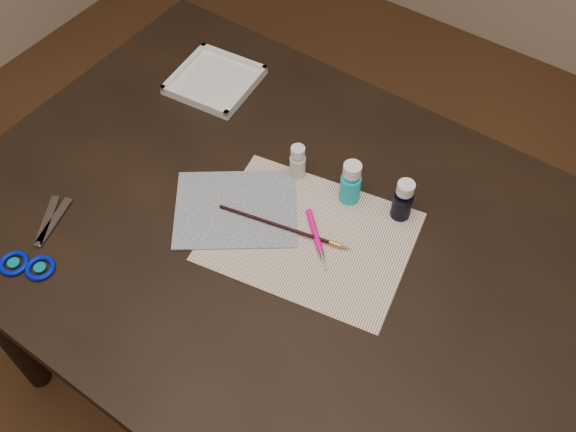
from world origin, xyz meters
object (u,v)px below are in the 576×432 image
Objects in this scene: paint_bottle_navy at (403,200)px; paint_bottle_cyan at (351,183)px; paper at (310,236)px; palette_tray at (215,80)px; scissors at (38,236)px; paint_bottle_white at (298,162)px; canvas at (236,209)px.

paint_bottle_cyan is at bearing -167.81° from paint_bottle_navy.
paper is 0.48m from palette_tray.
scissors is 0.53m from palette_tray.
paint_bottle_cyan is at bearing 3.31° from paint_bottle_white.
scissors is at bearing -134.88° from canvas.
paper is at bearing -85.49° from scissors.
paper is 2.11× the size of palette_tray.
scissors is 1.19× the size of palette_tray.
paint_bottle_cyan is 0.55× the size of palette_tray.
paint_bottle_white is at bearing -20.71° from palette_tray.
canvas is at bearing -169.04° from paper.
paper is 0.16m from canvas.
paper is 4.02× the size of paint_bottle_navy.
canvas is at bearing -44.83° from palette_tray.
paint_bottle_navy reaches higher than palette_tray.
paint_bottle_navy is at bearing 32.77° from canvas.
canvas is 0.16m from paint_bottle_white.
palette_tray is at bearing 159.29° from paint_bottle_white.
paint_bottle_white is at bearing 71.80° from canvas.
canvas is at bearing -75.61° from scissors.
scissors is at bearing -135.97° from paint_bottle_cyan.
canvas is 0.23m from paint_bottle_cyan.
canvas is 2.40× the size of paint_bottle_cyan.
paint_bottle_navy is at bearing -81.28° from scissors.
paint_bottle_white is 0.44× the size of palette_tray.
canvas is 1.11× the size of scissors.
palette_tray is at bearing 170.57° from paint_bottle_navy.
paint_bottle_white reaches higher than palette_tray.
palette_tray is (-0.42, 0.23, 0.01)m from paper.
palette_tray is (-0.43, 0.11, -0.04)m from paint_bottle_cyan.
palette_tray reaches higher than paper.
paint_bottle_navy is (0.10, 0.02, -0.00)m from paint_bottle_cyan.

